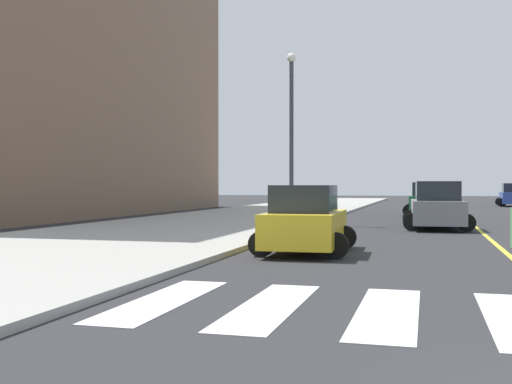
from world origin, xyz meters
TOP-DOWN VIEW (x-y plane):
  - sidewalk_kerb_west at (-12.20, 20.00)m, footprint 10.00×120.00m
  - lane_divider_paint at (0.00, 40.00)m, footprint 0.16×80.00m
  - low_rise_brick_west at (-27.84, 30.67)m, footprint 16.00×32.00m
  - car_silver_nearest at (-1.82, 27.90)m, footprint 2.73×4.26m
  - car_yellow_second at (-5.40, 11.67)m, footprint 2.74×4.29m
  - car_gray_fourth at (-1.70, 22.34)m, footprint 3.00×4.68m
  - car_green_sixth at (-2.05, 34.17)m, footprint 2.93×4.66m
  - street_lamp at (-8.37, 23.75)m, footprint 0.44×0.44m

SIDE VIEW (x-z plane):
  - lane_divider_paint at x=0.00m, z-range 0.00..0.01m
  - sidewalk_kerb_west at x=-12.20m, z-range 0.00..0.15m
  - car_silver_nearest at x=-1.82m, z-range -0.06..1.81m
  - car_yellow_second at x=-5.40m, z-range -0.06..1.83m
  - car_gray_fourth at x=-1.70m, z-range -0.07..1.99m
  - car_green_sixth at x=-2.05m, z-range -0.07..2.00m
  - street_lamp at x=-8.37m, z-range 0.83..8.88m
  - low_rise_brick_west at x=-27.84m, z-range 0.00..20.75m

